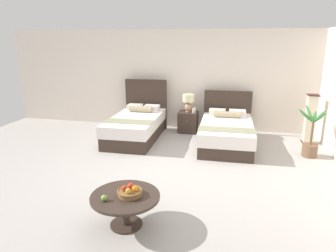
{
  "coord_description": "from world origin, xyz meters",
  "views": [
    {
      "loc": [
        1.19,
        -5.12,
        2.35
      ],
      "look_at": [
        -0.03,
        0.5,
        0.72
      ],
      "focal_mm": 32.29,
      "sensor_mm": 36.0,
      "label": 1
    }
  ],
  "objects_px": {
    "nightstand": "(188,122)",
    "floor_lamp_corner": "(310,119)",
    "potted_palm": "(310,142)",
    "vase": "(194,110)",
    "bed_near_corner": "(226,132)",
    "bed_near_window": "(136,125)",
    "table_lamp": "(189,101)",
    "fruit_bowl": "(130,192)",
    "loose_apple": "(104,198)",
    "coffee_table": "(125,202)"
  },
  "relations": [
    {
      "from": "loose_apple",
      "to": "potted_palm",
      "type": "bearing_deg",
      "value": 47.02
    },
    {
      "from": "fruit_bowl",
      "to": "floor_lamp_corner",
      "type": "height_order",
      "value": "floor_lamp_corner"
    },
    {
      "from": "table_lamp",
      "to": "vase",
      "type": "height_order",
      "value": "table_lamp"
    },
    {
      "from": "bed_near_window",
      "to": "potted_palm",
      "type": "relative_size",
      "value": 1.99
    },
    {
      "from": "bed_near_corner",
      "to": "table_lamp",
      "type": "relative_size",
      "value": 4.57
    },
    {
      "from": "bed_near_window",
      "to": "fruit_bowl",
      "type": "distance_m",
      "value": 3.73
    },
    {
      "from": "bed_near_corner",
      "to": "vase",
      "type": "bearing_deg",
      "value": 137.81
    },
    {
      "from": "potted_palm",
      "to": "vase",
      "type": "bearing_deg",
      "value": 155.26
    },
    {
      "from": "coffee_table",
      "to": "potted_palm",
      "type": "xyz_separation_m",
      "value": [
        2.92,
        3.16,
        -0.04
      ]
    },
    {
      "from": "loose_apple",
      "to": "floor_lamp_corner",
      "type": "bearing_deg",
      "value": 52.54
    },
    {
      "from": "bed_near_corner",
      "to": "potted_palm",
      "type": "relative_size",
      "value": 1.99
    },
    {
      "from": "nightstand",
      "to": "floor_lamp_corner",
      "type": "relative_size",
      "value": 0.46
    },
    {
      "from": "nightstand",
      "to": "fruit_bowl",
      "type": "distance_m",
      "value": 4.4
    },
    {
      "from": "table_lamp",
      "to": "loose_apple",
      "type": "relative_size",
      "value": 5.92
    },
    {
      "from": "bed_near_window",
      "to": "potted_palm",
      "type": "xyz_separation_m",
      "value": [
        3.94,
        -0.42,
        -0.02
      ]
    },
    {
      "from": "vase",
      "to": "fruit_bowl",
      "type": "bearing_deg",
      "value": -93.22
    },
    {
      "from": "nightstand",
      "to": "coffee_table",
      "type": "xyz_separation_m",
      "value": [
        -0.16,
        -4.41,
        0.08
      ]
    },
    {
      "from": "table_lamp",
      "to": "floor_lamp_corner",
      "type": "xyz_separation_m",
      "value": [
        2.93,
        -0.33,
        -0.25
      ]
    },
    {
      "from": "bed_near_corner",
      "to": "floor_lamp_corner",
      "type": "distance_m",
      "value": 1.99
    },
    {
      "from": "bed_near_window",
      "to": "bed_near_corner",
      "type": "height_order",
      "value": "bed_near_window"
    },
    {
      "from": "loose_apple",
      "to": "nightstand",
      "type": "bearing_deg",
      "value": 85.53
    },
    {
      "from": "nightstand",
      "to": "vase",
      "type": "bearing_deg",
      "value": -15.07
    },
    {
      "from": "coffee_table",
      "to": "loose_apple",
      "type": "relative_size",
      "value": 11.29
    },
    {
      "from": "coffee_table",
      "to": "floor_lamp_corner",
      "type": "xyz_separation_m",
      "value": [
        3.08,
        4.1,
        0.23
      ]
    },
    {
      "from": "coffee_table",
      "to": "table_lamp",
      "type": "bearing_deg",
      "value": 87.98
    },
    {
      "from": "loose_apple",
      "to": "potted_palm",
      "type": "relative_size",
      "value": 0.07
    },
    {
      "from": "coffee_table",
      "to": "bed_near_window",
      "type": "bearing_deg",
      "value": 105.84
    },
    {
      "from": "bed_near_corner",
      "to": "coffee_table",
      "type": "distance_m",
      "value": 3.76
    },
    {
      "from": "bed_near_window",
      "to": "floor_lamp_corner",
      "type": "xyz_separation_m",
      "value": [
        4.1,
        0.52,
        0.25
      ]
    },
    {
      "from": "vase",
      "to": "floor_lamp_corner",
      "type": "bearing_deg",
      "value": -5.46
    },
    {
      "from": "vase",
      "to": "coffee_table",
      "type": "xyz_separation_m",
      "value": [
        -0.3,
        -4.37,
        -0.27
      ]
    },
    {
      "from": "bed_near_window",
      "to": "vase",
      "type": "height_order",
      "value": "bed_near_window"
    },
    {
      "from": "table_lamp",
      "to": "vase",
      "type": "relative_size",
      "value": 3.12
    },
    {
      "from": "coffee_table",
      "to": "loose_apple",
      "type": "distance_m",
      "value": 0.31
    },
    {
      "from": "floor_lamp_corner",
      "to": "potted_palm",
      "type": "distance_m",
      "value": 0.99
    },
    {
      "from": "table_lamp",
      "to": "potted_palm",
      "type": "xyz_separation_m",
      "value": [
        2.76,
        -1.26,
        -0.52
      ]
    },
    {
      "from": "bed_near_window",
      "to": "fruit_bowl",
      "type": "bearing_deg",
      "value": -73.22
    },
    {
      "from": "vase",
      "to": "bed_near_corner",
      "type": "bearing_deg",
      "value": -42.19
    },
    {
      "from": "bed_near_corner",
      "to": "bed_near_window",
      "type": "bearing_deg",
      "value": 179.8
    },
    {
      "from": "bed_near_window",
      "to": "table_lamp",
      "type": "height_order",
      "value": "bed_near_window"
    },
    {
      "from": "floor_lamp_corner",
      "to": "vase",
      "type": "bearing_deg",
      "value": 174.54
    },
    {
      "from": "loose_apple",
      "to": "vase",
      "type": "bearing_deg",
      "value": 83.64
    },
    {
      "from": "bed_near_window",
      "to": "coffee_table",
      "type": "relative_size",
      "value": 2.39
    },
    {
      "from": "fruit_bowl",
      "to": "vase",
      "type": "bearing_deg",
      "value": 86.78
    },
    {
      "from": "bed_near_window",
      "to": "potted_palm",
      "type": "bearing_deg",
      "value": -6.07
    },
    {
      "from": "vase",
      "to": "floor_lamp_corner",
      "type": "xyz_separation_m",
      "value": [
        2.78,
        -0.27,
        -0.03
      ]
    },
    {
      "from": "potted_palm",
      "to": "coffee_table",
      "type": "bearing_deg",
      "value": -132.7
    },
    {
      "from": "nightstand",
      "to": "fruit_bowl",
      "type": "relative_size",
      "value": 1.67
    },
    {
      "from": "nightstand",
      "to": "vase",
      "type": "distance_m",
      "value": 0.38
    },
    {
      "from": "nightstand",
      "to": "table_lamp",
      "type": "xyz_separation_m",
      "value": [
        0.0,
        0.02,
        0.56
      ]
    }
  ]
}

